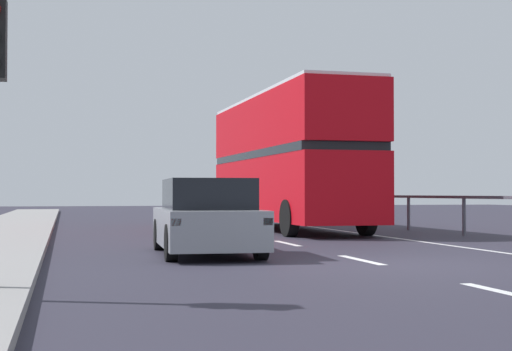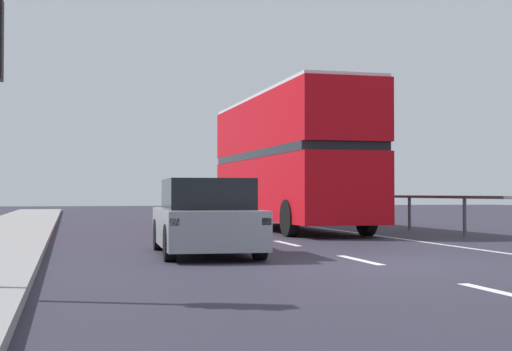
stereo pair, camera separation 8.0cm
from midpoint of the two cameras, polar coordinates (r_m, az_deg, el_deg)
The scene contains 5 objects.
ground_plane at distance 12.93m, azimuth 8.90°, elevation -6.71°, with size 75.38×120.00×0.10m, color #2C2937.
lane_paint_markings at distance 21.63m, azimuth 5.29°, elevation -4.40°, with size 3.47×46.00×0.01m.
bridge_side_railing at distance 23.39m, azimuth 12.92°, elevation -1.97°, with size 0.10×42.00×1.10m.
double_decker_bus_red at distance 24.68m, azimuth 2.24°, elevation 1.27°, with size 2.62×10.77×4.26m.
hatchback_car_near at distance 14.66m, azimuth -3.84°, elevation -3.20°, with size 1.91×4.19×1.44m.
Camera 1 is at (-5.03, -11.86, 1.17)m, focal length 54.18 mm.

